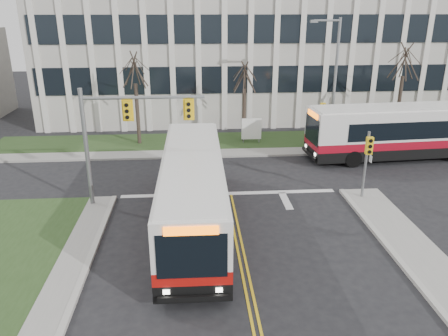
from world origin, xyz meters
The scene contains 14 objects.
ground centered at (0.00, 0.00, 0.00)m, with size 120.00×120.00×0.00m, color black.
sidewalk_cross centered at (5.00, 15.20, 0.07)m, with size 44.00×1.60×0.14m, color #9E9B93.
building_lawn centered at (5.00, 18.00, 0.06)m, with size 44.00×5.00×0.12m, color #28411B.
office_building centered at (5.00, 30.00, 6.00)m, with size 40.00×16.00×12.00m, color beige.
mast_arm_signal centered at (-5.62, 7.16, 4.26)m, with size 6.11×0.38×6.20m.
signal_pole_near centered at (7.20, 6.90, 2.50)m, with size 0.34×0.39×3.80m.
signal_pole_far centered at (7.20, 15.40, 2.50)m, with size 0.34×0.39×3.80m.
streetlight centered at (8.03, 16.20, 5.19)m, with size 2.15×0.25×9.20m.
directory_sign centered at (2.50, 17.50, 1.17)m, with size 1.50×0.12×2.00m.
tree_left centered at (-6.00, 18.00, 5.51)m, with size 1.80×1.80×7.70m.
tree_mid centered at (2.00, 18.20, 4.88)m, with size 1.80×1.80×6.82m.
tree_right centered at (14.00, 18.00, 5.91)m, with size 1.80×1.80×8.25m.
bus_main centered at (-1.99, 4.59, 1.68)m, with size 2.74×12.63×3.37m, color silver, non-canonical shape.
bus_cross centered at (12.57, 13.56, 1.78)m, with size 2.89×13.33×3.56m, color silver, non-canonical shape.
Camera 1 is at (-1.91, -14.21, 9.87)m, focal length 35.00 mm.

